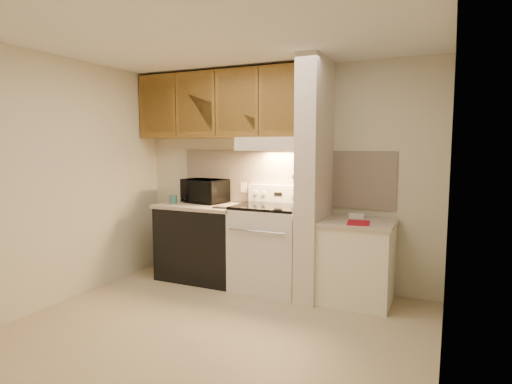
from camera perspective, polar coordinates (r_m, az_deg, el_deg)
The scene contains 50 objects.
floor at distance 3.99m, azimuth -4.96°, elevation -17.58°, with size 3.60×3.60×0.00m, color tan.
ceiling at distance 3.76m, azimuth -5.34°, elevation 19.91°, with size 3.60×3.60×0.00m, color white.
wall_back at distance 5.02m, azimuth 3.40°, elevation 2.12°, with size 3.60×0.02×2.50m, color beige.
wall_left at distance 4.82m, azimuth -24.06°, elevation 1.41°, with size 0.02×3.00×2.50m, color beige.
wall_right at distance 3.19m, azimuth 24.21°, elevation -0.80°, with size 0.02×3.00×2.50m, color beige.
backsplash at distance 5.01m, azimuth 3.35°, elevation 1.94°, with size 2.60×0.02×0.63m, color #F8E3CC.
range_body at distance 4.83m, azimuth 1.84°, elevation -7.54°, with size 0.76×0.65×0.92m, color silver.
oven_window at distance 4.54m, azimuth 0.27°, elevation -7.93°, with size 0.50×0.01×0.30m, color black.
oven_handle at distance 4.45m, azimuth 0.07°, elevation -5.29°, with size 0.02×0.02×0.65m, color silver.
cooktop at distance 4.74m, azimuth 1.86°, elevation -1.96°, with size 0.74×0.64×0.03m, color black.
range_backguard at distance 4.98m, azimuth 3.13°, elevation -0.22°, with size 0.76×0.08×0.20m, color silver.
range_display at distance 4.94m, azimuth 2.95°, elevation -0.27°, with size 0.10×0.01×0.04m, color black.
range_knob_left_outer at distance 5.05m, azimuth -0.01°, elevation -0.12°, with size 0.05×0.05×0.02m, color silver.
range_knob_left_inner at distance 5.01m, azimuth 1.03°, elevation -0.18°, with size 0.05×0.05×0.02m, color silver.
range_knob_right_inner at distance 4.88m, azimuth 4.91°, elevation -0.37°, with size 0.05×0.05×0.02m, color silver.
range_knob_right_outer at distance 4.85m, azimuth 6.02°, elevation -0.43°, with size 0.05×0.05×0.02m, color silver.
dishwasher_front at distance 5.24m, azimuth -7.09°, elevation -6.77°, with size 1.00×0.63×0.87m, color black.
left_countertop at distance 5.15m, azimuth -7.16°, elevation -1.84°, with size 1.04×0.67×0.04m, color #BBA999.
spoon_rest at distance 4.78m, azimuth -4.35°, elevation -2.10°, with size 0.24×0.08×0.02m, color black.
teal_jar at distance 5.25m, azimuth -10.99°, elevation -0.97°, with size 0.09×0.09×0.10m, color #2B6668.
outlet at distance 5.20m, azimuth -1.64°, elevation 0.62°, with size 0.08×0.01×0.12m, color white.
microwave at distance 5.28m, azimuth -6.85°, elevation 0.15°, with size 0.52×0.35×0.29m, color black.
partition_pillar at distance 4.52m, azimuth 7.81°, elevation 1.62°, with size 0.22×0.70×2.50m, color beige.
pillar_trim at distance 4.56m, azimuth 6.43°, elevation 2.30°, with size 0.01×0.70×0.04m, color brown.
knife_strip at distance 4.51m, azimuth 6.16°, elevation 2.52°, with size 0.02×0.42×0.04m, color black.
knife_blade_a at distance 4.38m, azimuth 5.35°, elevation 1.10°, with size 0.01×0.04×0.16m, color silver.
knife_handle_a at distance 4.35m, azimuth 5.30°, elevation 3.05°, with size 0.02×0.02×0.10m, color black.
knife_blade_b at distance 4.45m, azimuth 5.68°, elevation 1.05°, with size 0.01×0.04×0.18m, color silver.
knife_handle_b at distance 4.43m, azimuth 5.68°, elevation 3.11°, with size 0.02×0.02×0.10m, color black.
knife_blade_c at distance 4.51m, azimuth 5.95°, elevation 0.99°, with size 0.01×0.04×0.20m, color silver.
knife_handle_c at distance 4.51m, azimuth 6.04°, elevation 3.16°, with size 0.02×0.02×0.10m, color black.
knife_blade_d at distance 4.59m, azimuth 6.27°, elevation 1.32°, with size 0.01×0.04×0.16m, color silver.
knife_handle_d at distance 4.60m, azimuth 6.39°, elevation 3.21°, with size 0.02×0.02×0.10m, color black.
knife_blade_e at distance 4.69m, azimuth 6.68°, elevation 1.30°, with size 0.01×0.04×0.18m, color silver.
knife_handle_e at distance 4.66m, azimuth 6.66°, elevation 3.25°, with size 0.02×0.02×0.10m, color black.
oven_mitt at distance 4.73m, azimuth 6.87°, elevation 1.03°, with size 0.03×0.09×0.22m, color gray.
right_cab_base at distance 4.56m, azimuth 13.26°, elevation -9.25°, with size 0.70×0.60×0.81m, color white.
right_countertop at distance 4.47m, azimuth 13.40°, elevation -3.99°, with size 0.74×0.64×0.04m, color #BBA999.
red_folder at distance 4.31m, azimuth 13.50°, elevation -4.02°, with size 0.21×0.29×0.01m, color #A10E1D.
white_box at distance 4.64m, azimuth 13.24°, elevation -3.09°, with size 0.15×0.10×0.04m, color white.
range_hood at distance 4.80m, azimuth 2.47°, elevation 6.41°, with size 0.78×0.44×0.15m, color white.
hood_lip at distance 4.61m, azimuth 1.47°, elevation 5.87°, with size 0.78×0.04×0.06m, color white.
upper_cabinets at distance 5.17m, azimuth -4.56°, elevation 11.50°, with size 2.18×0.33×0.77m, color brown.
cab_door_a at distance 5.48m, azimuth -13.02°, elevation 11.06°, with size 0.46×0.01×0.63m, color brown.
cab_gap_a at distance 5.32m, azimuth -10.66°, elevation 11.26°, with size 0.01×0.01×0.73m, color black.
cab_door_b at distance 5.17m, azimuth -8.14°, elevation 11.45°, with size 0.46×0.01×0.63m, color brown.
cab_gap_b at distance 5.03m, azimuth -5.48°, elevation 11.64°, with size 0.01×0.01×0.73m, color black.
cab_door_c at distance 4.90m, azimuth -2.65°, elevation 11.80°, with size 0.46×0.01×0.63m, color brown.
cab_gap_c at distance 4.78m, azimuth 0.31°, elevation 11.95°, with size 0.01×0.01×0.73m, color black.
cab_door_d at distance 4.67m, azimuth 3.43°, elevation 12.06°, with size 0.46×0.01×0.63m, color brown.
Camera 1 is at (1.82, -3.17, 1.61)m, focal length 30.00 mm.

